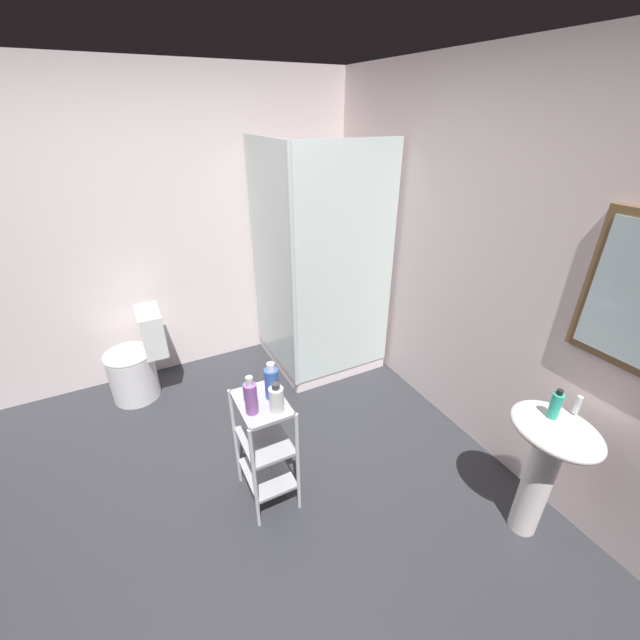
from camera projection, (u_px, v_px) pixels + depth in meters
ground_plane at (228, 517)px, 2.41m from camera, size 4.20×4.20×0.02m
wall_back at (490, 271)px, 2.56m from camera, size 4.20×0.14×2.50m
wall_left at (148, 236)px, 3.27m from camera, size 0.10×4.20×2.50m
shower_stall at (315, 320)px, 3.65m from camera, size 0.92×0.92×2.00m
pedestal_sink at (547, 454)px, 2.08m from camera, size 0.46×0.37×0.81m
sink_faucet at (578, 405)px, 2.00m from camera, size 0.03×0.03×0.10m
toilet at (137, 363)px, 3.29m from camera, size 0.37×0.49×0.76m
storage_cart at (265, 442)px, 2.35m from camera, size 0.38×0.28×0.74m
hand_soap_bottle at (555, 405)px, 1.96m from camera, size 0.05×0.05×0.17m
lotion_bottle_white at (276, 399)px, 2.11m from camera, size 0.08×0.08×0.18m
conditioner_bottle_purple at (251, 397)px, 2.08m from camera, size 0.07×0.07×0.23m
shampoo_bottle_blue at (272, 382)px, 2.20m from camera, size 0.08×0.08×0.22m
rinse_cup at (249, 392)px, 2.20m from camera, size 0.07×0.07×0.10m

